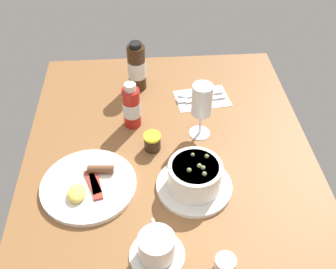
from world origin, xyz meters
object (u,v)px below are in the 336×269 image
(cutlery_setting, at_px, (201,98))
(coffee_cup, at_px, (157,247))
(porridge_bowl, at_px, (195,177))
(creamer_jug, at_px, (225,264))
(breakfast_plate, at_px, (88,185))
(sauce_bottle_red, at_px, (132,107))
(jam_jar, at_px, (152,142))
(sauce_bottle_brown, at_px, (137,67))
(wine_glass, at_px, (202,102))

(cutlery_setting, xyz_separation_m, coffee_cup, (-0.57, 0.18, 0.03))
(porridge_bowl, relative_size, creamer_jug, 3.73)
(breakfast_plate, bearing_deg, sauce_bottle_red, -25.65)
(creamer_jug, height_order, jam_jar, jam_jar)
(sauce_bottle_red, bearing_deg, creamer_jug, -158.36)
(jam_jar, distance_m, sauce_bottle_red, 0.13)
(coffee_cup, relative_size, jam_jar, 2.57)
(porridge_bowl, xyz_separation_m, breakfast_plate, (0.02, 0.28, -0.03))
(cutlery_setting, distance_m, breakfast_plate, 0.50)
(creamer_jug, xyz_separation_m, sauce_bottle_red, (0.51, 0.20, 0.05))
(cutlery_setting, distance_m, coffee_cup, 0.60)
(sauce_bottle_brown, bearing_deg, breakfast_plate, 162.59)
(cutlery_setting, distance_m, creamer_jug, 0.62)
(jam_jar, bearing_deg, wine_glass, -69.31)
(creamer_jug, bearing_deg, jam_jar, 20.07)
(jam_jar, distance_m, sauce_bottle_brown, 0.31)
(creamer_jug, distance_m, breakfast_plate, 0.41)
(coffee_cup, bearing_deg, jam_jar, -0.78)
(sauce_bottle_brown, bearing_deg, jam_jar, -172.86)
(porridge_bowl, xyz_separation_m, coffee_cup, (-0.19, 0.11, -0.01))
(coffee_cup, bearing_deg, porridge_bowl, -29.60)
(porridge_bowl, height_order, wine_glass, wine_glass)
(porridge_bowl, height_order, sauce_bottle_red, sauce_bottle_red)
(wine_glass, bearing_deg, jam_jar, 110.69)
(creamer_jug, relative_size, wine_glass, 0.30)
(porridge_bowl, distance_m, sauce_bottle_red, 0.31)
(porridge_bowl, bearing_deg, sauce_bottle_brown, 17.18)
(creamer_jug, bearing_deg, coffee_cup, 73.15)
(cutlery_setting, height_order, jam_jar, jam_jar)
(cutlery_setting, bearing_deg, creamer_jug, 177.29)
(sauce_bottle_red, bearing_deg, coffee_cup, -173.50)
(cutlery_setting, height_order, sauce_bottle_red, sauce_bottle_red)
(coffee_cup, relative_size, sauce_bottle_red, 0.88)
(breakfast_plate, bearing_deg, coffee_cup, -140.96)
(cutlery_setting, bearing_deg, coffee_cup, 162.81)
(porridge_bowl, bearing_deg, wine_glass, -11.34)
(cutlery_setting, bearing_deg, porridge_bowl, 169.85)
(wine_glass, xyz_separation_m, breakfast_plate, (-0.19, 0.32, -0.11))
(porridge_bowl, height_order, jam_jar, porridge_bowl)
(cutlery_setting, relative_size, wine_glass, 1.07)
(creamer_jug, height_order, breakfast_plate, creamer_jug)
(coffee_cup, bearing_deg, breakfast_plate, 39.04)
(cutlery_setting, relative_size, creamer_jug, 3.53)
(wine_glass, xyz_separation_m, sauce_bottle_brown, (0.25, 0.18, -0.04))
(coffee_cup, bearing_deg, creamer_jug, -106.85)
(porridge_bowl, relative_size, sauce_bottle_brown, 1.16)
(coffee_cup, xyz_separation_m, wine_glass, (0.40, -0.15, 0.09))
(jam_jar, xyz_separation_m, breakfast_plate, (-0.14, 0.18, -0.02))
(coffee_cup, height_order, creamer_jug, coffee_cup)
(porridge_bowl, xyz_separation_m, cutlery_setting, (0.38, -0.07, -0.04))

